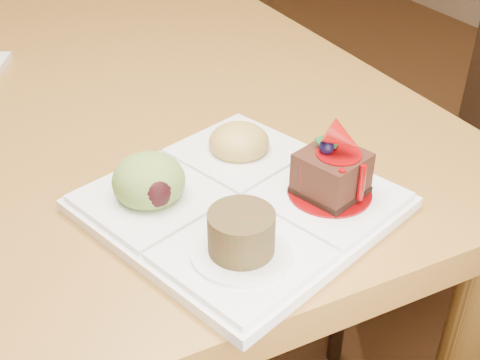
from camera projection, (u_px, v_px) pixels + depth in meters
name	position (u px, v px, depth m)	size (l,w,h in m)	color
ground	(53.00, 307.00, 1.52)	(6.00, 6.00, 0.00)	#553018
chair_right	(460.00, 131.00, 1.26)	(0.52, 0.52, 0.88)	black
sampler_plate	(236.00, 192.00, 0.59)	(0.33, 0.33, 0.10)	white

